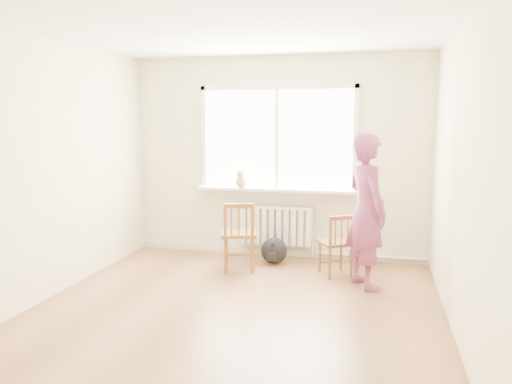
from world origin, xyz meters
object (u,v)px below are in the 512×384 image
Objects in this scene: backpack at (274,251)px; person at (366,211)px; chair_right at (337,245)px; cat at (242,179)px; chair_left at (239,236)px.

person is at bearing -28.54° from backpack.
chair_right is 2.19× the size of backpack.
chair_right is 1.80× the size of cat.
chair_left is 2.51× the size of backpack.
chair_left is at bearing -26.62° from chair_right.
cat is at bearing 154.90° from backpack.
person is (1.53, -0.23, 0.42)m from chair_left.
chair_left is at bearing 50.69° from person.
chair_left is at bearing -84.06° from cat.
chair_left reaches higher than chair_right.
backpack is (0.36, 0.40, -0.26)m from chair_left.
cat is (-1.65, 0.86, 0.20)m from person.
person reaches higher than chair_right.
chair_left is 1.60m from person.
backpack is at bearing -147.56° from chair_left.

